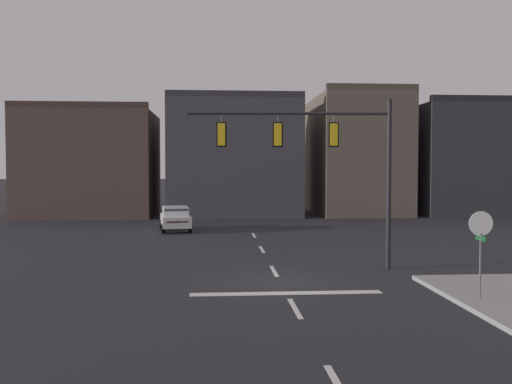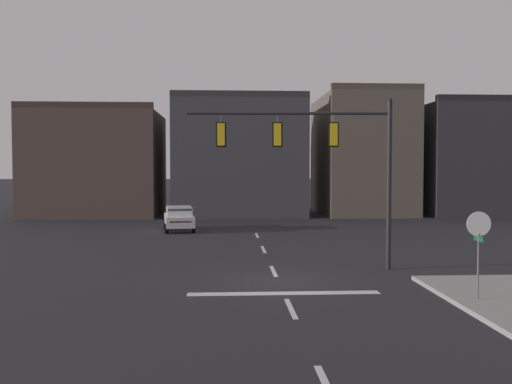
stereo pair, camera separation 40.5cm
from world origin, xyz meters
TOP-DOWN VIEW (x-y plane):
  - ground_plane at (0.00, 0.00)m, footprint 400.00×400.00m
  - stop_bar_paint at (0.00, -2.00)m, footprint 6.40×0.50m
  - lane_centreline at (0.00, 2.00)m, footprint 0.16×26.40m
  - signal_mast_near_side at (2.08, 2.33)m, footprint 8.32×0.65m
  - stop_sign at (5.80, -3.69)m, footprint 0.76×0.64m
  - car_lot_nearside at (-5.04, 16.95)m, footprint 2.40×4.62m
  - building_row at (10.81, 30.29)m, footprint 58.22×12.78m

SIDE VIEW (x-z plane):
  - ground_plane at x=0.00m, z-range 0.00..0.00m
  - lane_centreline at x=0.00m, z-range 0.00..0.01m
  - stop_bar_paint at x=0.00m, z-range 0.00..0.01m
  - car_lot_nearside at x=-5.04m, z-range 0.05..1.66m
  - stop_sign at x=5.80m, z-range 0.73..3.56m
  - building_row at x=10.81m, z-range -0.82..10.27m
  - signal_mast_near_side at x=2.08m, z-range 1.36..8.37m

